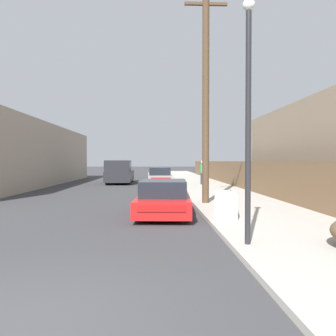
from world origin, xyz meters
name	(u,v)px	position (x,y,z in m)	size (l,w,h in m)	color
ground_plane	(12,331)	(0.00, 0.00, 0.00)	(220.00, 220.00, 0.00)	#38383A
sidewalk_curb	(199,183)	(5.30, 23.50, 0.06)	(4.20, 63.00, 0.12)	#ADA89E
discarded_fridge	(226,204)	(3.84, 6.69, 0.51)	(0.96, 1.67, 0.80)	white
parked_sports_car_red	(164,198)	(1.90, 7.95, 0.56)	(2.06, 4.70, 1.22)	red
car_parked_mid	(159,177)	(1.92, 21.09, 0.66)	(1.91, 4.23, 1.42)	gray
car_parked_far	(158,173)	(1.90, 31.01, 0.60)	(1.90, 4.28, 1.26)	silver
pickup_truck	(119,172)	(-1.38, 23.93, 0.96)	(2.11, 5.90, 1.94)	#232328
utility_pole	(206,90)	(3.74, 10.14, 4.89)	(1.80, 0.29, 9.30)	#4C3826
street_lamp	(248,104)	(3.56, 3.21, 3.09)	(0.26, 0.26, 5.18)	#232326
wooden_fence	(227,172)	(7.25, 21.71, 1.00)	(0.08, 39.94, 1.75)	brown
building_left_block	(10,155)	(-9.70, 22.26, 2.37)	(7.00, 23.78, 4.74)	tan
pedestrian	(202,172)	(5.20, 21.12, 1.06)	(0.34, 0.34, 1.81)	#282D42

